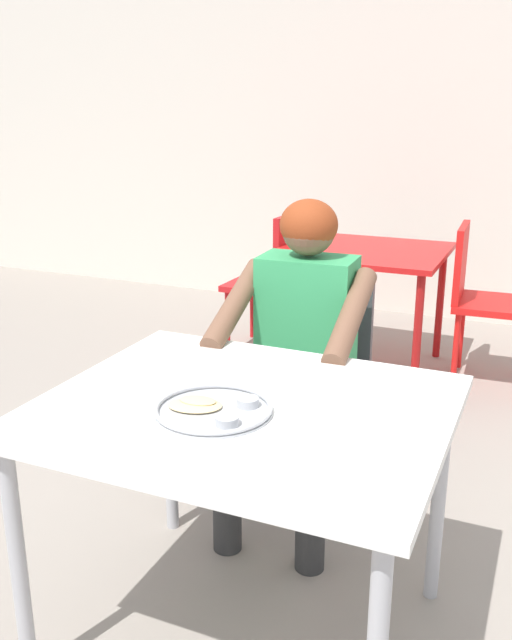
{
  "coord_description": "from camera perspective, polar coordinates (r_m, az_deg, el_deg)",
  "views": [
    {
      "loc": [
        0.79,
        -1.56,
        1.49
      ],
      "look_at": [
        0.0,
        0.23,
        0.89
      ],
      "focal_mm": 39.11,
      "sensor_mm": 36.0,
      "label": 1
    }
  ],
  "objects": [
    {
      "name": "thali_tray",
      "position": [
        1.8,
        -3.49,
        -7.25
      ],
      "size": [
        0.3,
        0.3,
        0.03
      ],
      "color": "#B7BABF",
      "rests_on": "table_foreground"
    },
    {
      "name": "chair_red_left",
      "position": [
        4.28,
        1.51,
        3.84
      ],
      "size": [
        0.41,
        0.44,
        0.87
      ],
      "color": "red",
      "rests_on": "ground"
    },
    {
      "name": "chair_red_right",
      "position": [
        3.99,
        17.84,
        2.19
      ],
      "size": [
        0.44,
        0.44,
        0.87
      ],
      "color": "red",
      "rests_on": "ground"
    },
    {
      "name": "ground_plane",
      "position": [
        2.32,
        -2.55,
        -23.7
      ],
      "size": [
        12.0,
        12.0,
        0.05
      ],
      "primitive_type": "cube",
      "color": "gray"
    },
    {
      "name": "diner_foreground",
      "position": [
        2.47,
        3.51,
        -1.39
      ],
      "size": [
        0.5,
        0.56,
        1.18
      ],
      "color": "#303030",
      "rests_on": "ground"
    },
    {
      "name": "back_wall",
      "position": [
        5.13,
        15.68,
        19.0
      ],
      "size": [
        12.0,
        0.12,
        3.4
      ],
      "primitive_type": "cube",
      "color": "silver",
      "rests_on": "ground"
    },
    {
      "name": "chair_foreground",
      "position": [
        2.74,
        4.9,
        -4.36
      ],
      "size": [
        0.42,
        0.43,
        0.84
      ],
      "color": "#3F3F44",
      "rests_on": "ground"
    },
    {
      "name": "table_background_red",
      "position": [
        4.03,
        8.74,
        4.65
      ],
      "size": [
        0.91,
        0.81,
        0.71
      ],
      "color": "red",
      "rests_on": "ground"
    },
    {
      "name": "table_foreground",
      "position": [
        1.89,
        -0.93,
        -8.9
      ],
      "size": [
        1.06,
        0.89,
        0.74
      ],
      "color": "white",
      "rests_on": "ground"
    }
  ]
}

